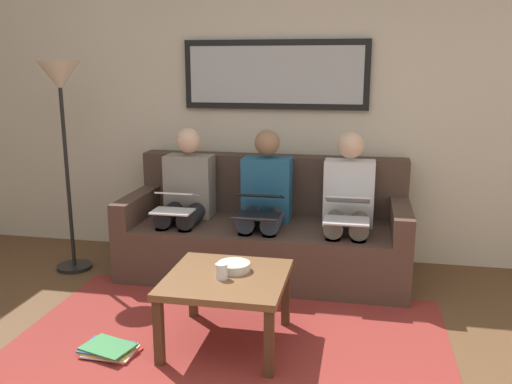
# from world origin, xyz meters

# --- Properties ---
(wall_rear) EXTENTS (6.00, 0.12, 2.60)m
(wall_rear) POSITION_xyz_m (0.00, -2.60, 1.30)
(wall_rear) COLOR beige
(wall_rear) RESTS_ON ground_plane
(area_rug) EXTENTS (2.60, 1.80, 0.01)m
(area_rug) POSITION_xyz_m (0.00, -0.85, 0.00)
(area_rug) COLOR maroon
(area_rug) RESTS_ON ground_plane
(couch) EXTENTS (2.20, 0.90, 0.90)m
(couch) POSITION_xyz_m (0.00, -2.12, 0.31)
(couch) COLOR #4C382D
(couch) RESTS_ON ground_plane
(framed_mirror) EXTENTS (1.53, 0.05, 0.56)m
(framed_mirror) POSITION_xyz_m (0.00, -2.51, 1.55)
(framed_mirror) COLOR black
(coffee_table) EXTENTS (0.70, 0.70, 0.43)m
(coffee_table) POSITION_xyz_m (0.02, -0.90, 0.37)
(coffee_table) COLOR brown
(coffee_table) RESTS_ON ground_plane
(cup) EXTENTS (0.07, 0.07, 0.09)m
(cup) POSITION_xyz_m (0.03, -0.85, 0.48)
(cup) COLOR silver
(cup) RESTS_ON coffee_table
(bowl) EXTENTS (0.20, 0.20, 0.05)m
(bowl) POSITION_xyz_m (-0.01, -0.99, 0.46)
(bowl) COLOR beige
(bowl) RESTS_ON coffee_table
(person_left) EXTENTS (0.38, 0.58, 1.14)m
(person_left) POSITION_xyz_m (-0.64, -2.05, 0.61)
(person_left) COLOR silver
(person_left) RESTS_ON couch
(laptop_silver) EXTENTS (0.32, 0.38, 0.17)m
(laptop_silver) POSITION_xyz_m (-0.64, -1.82, 0.63)
(laptop_silver) COLOR silver
(person_middle) EXTENTS (0.38, 0.58, 1.14)m
(person_middle) POSITION_xyz_m (0.00, -2.05, 0.61)
(person_middle) COLOR #235B84
(person_middle) RESTS_ON couch
(laptop_black) EXTENTS (0.33, 0.37, 0.16)m
(laptop_black) POSITION_xyz_m (0.00, -1.81, 0.63)
(laptop_black) COLOR black
(person_right) EXTENTS (0.38, 0.58, 1.14)m
(person_right) POSITION_xyz_m (0.64, -2.05, 0.61)
(person_right) COLOR gray
(person_right) RESTS_ON couch
(laptop_white) EXTENTS (0.30, 0.33, 0.14)m
(laptop_white) POSITION_xyz_m (0.64, -1.80, 0.62)
(laptop_white) COLOR white
(magazine_stack) EXTENTS (0.34, 0.28, 0.05)m
(magazine_stack) POSITION_xyz_m (0.65, -0.64, 0.03)
(magazine_stack) COLOR red
(magazine_stack) RESTS_ON ground_plane
(standing_lamp) EXTENTS (0.32, 0.32, 1.66)m
(standing_lamp) POSITION_xyz_m (1.55, -1.85, 1.37)
(standing_lamp) COLOR black
(standing_lamp) RESTS_ON ground_plane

